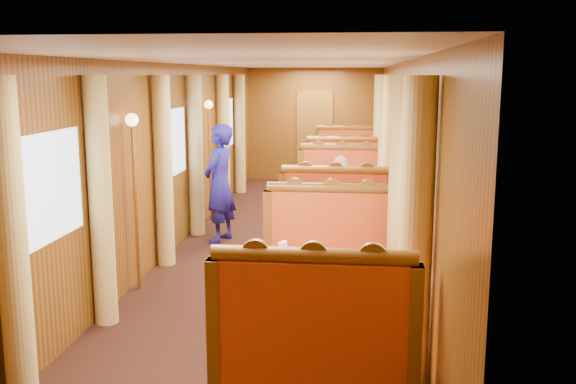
# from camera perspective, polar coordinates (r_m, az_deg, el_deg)

# --- Properties ---
(floor) EXTENTS (3.00, 12.00, 0.01)m
(floor) POSITION_cam_1_polar(r_m,az_deg,el_deg) (8.73, -0.47, -5.23)
(floor) COLOR black
(floor) RESTS_ON ground
(ceiling) EXTENTS (3.00, 12.00, 0.01)m
(ceiling) POSITION_cam_1_polar(r_m,az_deg,el_deg) (8.41, -0.50, 11.41)
(ceiling) COLOR silver
(ceiling) RESTS_ON wall_left
(wall_far) EXTENTS (3.00, 0.01, 2.50)m
(wall_far) POSITION_cam_1_polar(r_m,az_deg,el_deg) (14.43, 2.39, 6.01)
(wall_far) COLOR brown
(wall_far) RESTS_ON floor
(wall_near) EXTENTS (3.00, 0.01, 2.50)m
(wall_near) POSITION_cam_1_polar(r_m,az_deg,el_deg) (2.78, -15.90, -13.37)
(wall_near) COLOR brown
(wall_near) RESTS_ON floor
(wall_left) EXTENTS (0.01, 12.00, 2.50)m
(wall_left) POSITION_cam_1_polar(r_m,az_deg,el_deg) (8.79, -10.26, 3.03)
(wall_left) COLOR brown
(wall_left) RESTS_ON floor
(wall_right) EXTENTS (0.01, 12.00, 2.50)m
(wall_right) POSITION_cam_1_polar(r_m,az_deg,el_deg) (8.43, 9.69, 2.74)
(wall_right) COLOR brown
(wall_right) RESTS_ON floor
(doorway_far) EXTENTS (0.80, 0.04, 2.00)m
(doorway_far) POSITION_cam_1_polar(r_m,az_deg,el_deg) (14.42, 2.37, 5.01)
(doorway_far) COLOR brown
(doorway_far) RESTS_ON floor
(table_near) EXTENTS (1.05, 0.72, 0.75)m
(table_near) POSITION_cam_1_polar(r_m,az_deg,el_deg) (5.24, 3.16, -11.78)
(table_near) COLOR white
(table_near) RESTS_ON floor
(banquette_near_fwd) EXTENTS (1.30, 0.55, 1.34)m
(banquette_near_fwd) POSITION_cam_1_polar(r_m,az_deg,el_deg) (4.30, 2.35, -16.27)
(banquette_near_fwd) COLOR red
(banquette_near_fwd) RESTS_ON floor
(banquette_near_aft) EXTENTS (1.30, 0.55, 1.34)m
(banquette_near_aft) POSITION_cam_1_polar(r_m,az_deg,el_deg) (6.18, 3.71, -7.82)
(banquette_near_aft) COLOR red
(banquette_near_aft) RESTS_ON floor
(table_mid) EXTENTS (1.05, 0.72, 0.75)m
(table_mid) POSITION_cam_1_polar(r_m,az_deg,el_deg) (8.58, 4.51, -2.95)
(table_mid) COLOR white
(table_mid) RESTS_ON floor
(banquette_mid_fwd) EXTENTS (1.30, 0.55, 1.34)m
(banquette_mid_fwd) POSITION_cam_1_polar(r_m,az_deg,el_deg) (7.59, 4.24, -4.36)
(banquette_mid_fwd) COLOR red
(banquette_mid_fwd) RESTS_ON floor
(banquette_mid_aft) EXTENTS (1.30, 0.55, 1.34)m
(banquette_mid_aft) POSITION_cam_1_polar(r_m,az_deg,el_deg) (9.56, 4.72, -1.27)
(banquette_mid_aft) COLOR red
(banquette_mid_aft) RESTS_ON floor
(table_far) EXTENTS (1.05, 0.72, 0.75)m
(table_far) POSITION_cam_1_polar(r_m,az_deg,el_deg) (12.01, 5.08, 0.89)
(table_far) COLOR white
(table_far) RESTS_ON floor
(banquette_far_fwd) EXTENTS (1.30, 0.55, 1.34)m
(banquette_far_fwd) POSITION_cam_1_polar(r_m,az_deg,el_deg) (11.01, 4.96, 0.27)
(banquette_far_fwd) COLOR red
(banquette_far_fwd) RESTS_ON floor
(banquette_far_aft) EXTENTS (1.30, 0.55, 1.34)m
(banquette_far_aft) POSITION_cam_1_polar(r_m,az_deg,el_deg) (13.01, 5.20, 1.83)
(banquette_far_aft) COLOR red
(banquette_far_aft) RESTS_ON floor
(tea_tray) EXTENTS (0.39, 0.32, 0.01)m
(tea_tray) POSITION_cam_1_polar(r_m,az_deg,el_deg) (5.09, 1.68, -7.86)
(tea_tray) COLOR silver
(tea_tray) RESTS_ON table_near
(teapot_left) EXTENTS (0.21, 0.17, 0.15)m
(teapot_left) POSITION_cam_1_polar(r_m,az_deg,el_deg) (5.04, 1.02, -7.25)
(teapot_left) COLOR silver
(teapot_left) RESTS_ON tea_tray
(teapot_right) EXTENTS (0.20, 0.18, 0.14)m
(teapot_right) POSITION_cam_1_polar(r_m,az_deg,el_deg) (4.96, 2.94, -7.65)
(teapot_right) COLOR silver
(teapot_right) RESTS_ON tea_tray
(teapot_back) EXTENTS (0.16, 0.13, 0.13)m
(teapot_back) POSITION_cam_1_polar(r_m,az_deg,el_deg) (5.13, 2.15, -7.08)
(teapot_back) COLOR silver
(teapot_back) RESTS_ON tea_tray
(fruit_plate) EXTENTS (0.20, 0.20, 0.05)m
(fruit_plate) POSITION_cam_1_polar(r_m,az_deg,el_deg) (4.97, 6.80, -8.27)
(fruit_plate) COLOR white
(fruit_plate) RESTS_ON table_near
(cup_inboard) EXTENTS (0.08, 0.08, 0.26)m
(cup_inboard) POSITION_cam_1_polar(r_m,az_deg,el_deg) (5.25, -0.62, -6.17)
(cup_inboard) COLOR white
(cup_inboard) RESTS_ON table_near
(cup_outboard) EXTENTS (0.08, 0.08, 0.26)m
(cup_outboard) POSITION_cam_1_polar(r_m,az_deg,el_deg) (5.29, -0.34, -6.04)
(cup_outboard) COLOR white
(cup_outboard) RESTS_ON table_near
(rose_vase_mid) EXTENTS (0.06, 0.06, 0.36)m
(rose_vase_mid) POSITION_cam_1_polar(r_m,az_deg,el_deg) (8.45, 4.29, 0.67)
(rose_vase_mid) COLOR silver
(rose_vase_mid) RESTS_ON table_mid
(rose_vase_far) EXTENTS (0.06, 0.06, 0.36)m
(rose_vase_far) POSITION_cam_1_polar(r_m,az_deg,el_deg) (11.95, 4.99, 3.51)
(rose_vase_far) COLOR silver
(rose_vase_far) RESTS_ON table_far
(window_left_near) EXTENTS (0.01, 1.20, 0.90)m
(window_left_near) POSITION_cam_1_polar(r_m,az_deg,el_deg) (5.53, -20.54, 0.33)
(window_left_near) COLOR #98ADCC
(window_left_near) RESTS_ON wall_left
(curtain_left_near_a) EXTENTS (0.22, 0.22, 2.35)m
(curtain_left_near_a) POSITION_cam_1_polar(r_m,az_deg,el_deg) (4.86, -23.35, -4.49)
(curtain_left_near_a) COLOR tan
(curtain_left_near_a) RESTS_ON floor
(curtain_left_near_b) EXTENTS (0.22, 0.22, 2.35)m
(curtain_left_near_b) POSITION_cam_1_polar(r_m,az_deg,el_deg) (6.23, -16.30, -0.93)
(curtain_left_near_b) COLOR tan
(curtain_left_near_b) RESTS_ON floor
(window_right_near) EXTENTS (0.01, 1.20, 0.90)m
(window_right_near) POSITION_cam_1_polar(r_m,az_deg,el_deg) (4.95, 11.80, -0.32)
(window_right_near) COLOR #98ADCC
(window_right_near) RESTS_ON wall_right
(curtain_right_near_a) EXTENTS (0.22, 0.22, 2.35)m
(curtain_right_near_a) POSITION_cam_1_polar(r_m,az_deg,el_deg) (4.25, 11.20, -5.89)
(curtain_right_near_a) COLOR tan
(curtain_right_near_a) RESTS_ON floor
(curtain_right_near_b) EXTENTS (0.22, 0.22, 2.35)m
(curtain_right_near_b) POSITION_cam_1_polar(r_m,az_deg,el_deg) (5.76, 9.95, -1.55)
(curtain_right_near_b) COLOR tan
(curtain_right_near_b) RESTS_ON floor
(window_left_mid) EXTENTS (0.01, 1.20, 0.90)m
(window_left_mid) POSITION_cam_1_polar(r_m,az_deg,el_deg) (8.76, -10.21, 4.32)
(window_left_mid) COLOR #98ADCC
(window_left_mid) RESTS_ON wall_left
(curtain_left_mid_a) EXTENTS (0.22, 0.22, 2.35)m
(curtain_left_mid_a) POSITION_cam_1_polar(r_m,az_deg,el_deg) (8.02, -11.00, 1.77)
(curtain_left_mid_a) COLOR tan
(curtain_left_mid_a) RESTS_ON floor
(curtain_left_mid_b) EXTENTS (0.22, 0.22, 2.35)m
(curtain_left_mid_b) POSITION_cam_1_polar(r_m,az_deg,el_deg) (9.51, -8.21, 3.18)
(curtain_left_mid_b) COLOR tan
(curtain_left_mid_b) RESTS_ON floor
(window_right_mid) EXTENTS (0.01, 1.20, 0.90)m
(window_right_mid) POSITION_cam_1_polar(r_m,az_deg,el_deg) (8.41, 9.63, 4.09)
(window_right_mid) COLOR #98ADCC
(window_right_mid) RESTS_ON wall_right
(curtain_right_mid_a) EXTENTS (0.22, 0.22, 2.35)m
(curtain_right_mid_a) POSITION_cam_1_polar(r_m,az_deg,el_deg) (7.67, 9.10, 1.44)
(curtain_right_mid_a) COLOR tan
(curtain_right_mid_a) RESTS_ON floor
(curtain_right_mid_b) EXTENTS (0.22, 0.22, 2.35)m
(curtain_right_mid_b) POSITION_cam_1_polar(r_m,az_deg,el_deg) (9.21, 8.67, 2.94)
(curtain_right_mid_b) COLOR tan
(curtain_right_mid_b) RESTS_ON floor
(window_left_far) EXTENTS (0.01, 1.20, 0.90)m
(window_left_far) POSITION_cam_1_polar(r_m,az_deg,el_deg) (12.14, -5.50, 6.09)
(window_left_far) COLOR #98ADCC
(window_left_far) RESTS_ON wall_left
(curtain_left_far_a) EXTENTS (0.22, 0.22, 2.35)m
(curtain_left_far_a) POSITION_cam_1_polar(r_m,az_deg,el_deg) (11.38, -5.76, 4.41)
(curtain_left_far_a) COLOR tan
(curtain_left_far_a) RESTS_ON floor
(curtain_left_far_b) EXTENTS (0.22, 0.22, 2.35)m
(curtain_left_far_b) POSITION_cam_1_polar(r_m,az_deg,el_deg) (12.91, -4.31, 5.14)
(curtain_left_far_b) COLOR tan
(curtain_left_far_b) RESTS_ON floor
(window_right_far) EXTENTS (0.01, 1.20, 0.90)m
(window_right_far) POSITION_cam_1_polar(r_m,az_deg,el_deg) (11.89, 8.73, 5.93)
(window_right_far) COLOR #98ADCC
(window_right_far) RESTS_ON wall_right
(curtain_right_far_a) EXTENTS (0.22, 0.22, 2.35)m
(curtain_right_far_a) POSITION_cam_1_polar(r_m,az_deg,el_deg) (11.14, 8.30, 4.23)
(curtain_right_far_a) COLOR tan
(curtain_right_far_a) RESTS_ON floor
(curtain_right_far_b) EXTENTS (0.22, 0.22, 2.35)m
(curtain_right_far_b) POSITION_cam_1_polar(r_m,az_deg,el_deg) (12.69, 8.08, 4.98)
(curtain_right_far_b) COLOR tan
(curtain_right_far_b) RESTS_ON floor
(sconce_left_fore) EXTENTS (0.14, 0.14, 1.95)m
(sconce_left_fore) POSITION_cam_1_polar(r_m,az_deg,el_deg) (7.09, -13.54, 2.26)
(sconce_left_fore) COLOR #BF8C3F
(sconce_left_fore) RESTS_ON floor
(sconce_right_fore) EXTENTS (0.14, 0.14, 1.95)m
(sconce_right_fore) POSITION_cam_1_polar(r_m,az_deg,el_deg) (6.68, 9.69, 1.92)
(sconce_right_fore) COLOR #BF8C3F
(sconce_right_fore) RESTS_ON floor
(sconce_left_aft) EXTENTS (0.14, 0.14, 1.95)m
(sconce_left_aft) POSITION_cam_1_polar(r_m,az_deg,el_deg) (10.43, -7.01, 5.00)
(sconce_left_aft) COLOR #BF8C3F
(sconce_left_aft) RESTS_ON floor
(sconce_right_aft) EXTENTS (0.14, 0.14, 1.95)m
(sconce_right_aft) POSITION_cam_1_polar(r_m,az_deg,el_deg) (10.15, 8.61, 4.81)
(sconce_right_aft) COLOR #BF8C3F
(sconce_right_aft) RESTS_ON floor
(steward) EXTENTS (0.55, 0.70, 1.68)m
(steward) POSITION_cam_1_polar(r_m,az_deg,el_deg) (9.11, -6.09, 0.77)
(steward) COLOR navy
(steward) RESTS_ON floor
(passenger) EXTENTS (0.40, 0.44, 0.76)m
(passenger) POSITION_cam_1_polar(r_m,az_deg,el_deg) (9.22, 4.69, 0.31)
(passenger) COLOR beige
(passenger) RESTS_ON banquette_mid_aft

